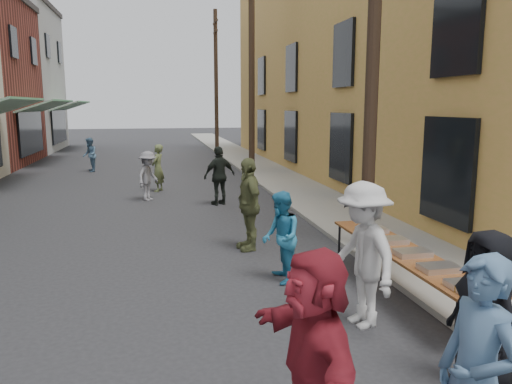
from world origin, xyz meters
name	(u,v)px	position (x,y,z in m)	size (l,w,h in m)	color
ground	(151,335)	(0.00, 0.00, 0.00)	(120.00, 120.00, 0.00)	#28282B
sidewalk	(267,172)	(5.00, 15.00, 0.05)	(2.20, 60.00, 0.10)	gray
building_ochre	(412,56)	(11.10, 14.00, 5.00)	(10.00, 28.00, 10.00)	#BA9942
utility_pole_near	(374,21)	(4.30, 3.00, 4.50)	(0.26, 0.26, 9.00)	#2D2116
utility_pole_mid	(252,68)	(4.30, 15.00, 4.50)	(0.26, 0.26, 9.00)	#2D2116
utility_pole_far	(216,81)	(4.30, 27.00, 4.50)	(0.26, 0.26, 9.00)	#2D2116
serving_table	(402,252)	(3.80, 0.57, 0.71)	(0.70, 4.00, 0.75)	#602916
catering_tray_sausage	(469,285)	(3.80, -1.08, 0.79)	(0.50, 0.33, 0.08)	maroon
catering_tray_foil_b	(439,268)	(3.80, -0.43, 0.79)	(0.50, 0.33, 0.08)	#B2B2B7
catering_tray_buns	(412,253)	(3.80, 0.27, 0.79)	(0.50, 0.33, 0.08)	tan
catering_tray_foil_d	(390,240)	(3.80, 0.97, 0.79)	(0.50, 0.33, 0.08)	#B2B2B7
catering_tray_buns_end	(372,230)	(3.80, 1.67, 0.79)	(0.50, 0.33, 0.08)	tan
condiment_jar_a	(468,295)	(3.58, -1.38, 0.79)	(0.07, 0.07, 0.08)	#A57F26
condiment_jar_b	(462,292)	(3.58, -1.28, 0.79)	(0.07, 0.07, 0.08)	#A57F26
condiment_jar_c	(457,289)	(3.58, -1.18, 0.79)	(0.07, 0.07, 0.08)	#A57F26
cup_stack	(497,289)	(4.00, -1.33, 0.81)	(0.08, 0.08, 0.12)	tan
guest_front_a	(485,310)	(3.40, -1.93, 0.85)	(0.83, 0.54, 1.71)	black
guest_front_b	(477,381)	(2.36, -3.25, 0.95)	(0.69, 0.46, 1.90)	#48698C
guest_front_c	(281,237)	(2.14, 1.58, 0.77)	(0.75, 0.58, 1.54)	teal
guest_front_d	(363,255)	(2.78, -0.26, 0.98)	(1.27, 0.73, 1.96)	silver
guest_front_e	(248,204)	(1.97, 3.59, 0.95)	(1.11, 0.46, 1.90)	#62693C
guest_queue_back	(314,358)	(1.32, -2.64, 0.92)	(1.71, 0.54, 1.84)	maroon
passerby_left	(148,176)	(-0.08, 9.48, 0.77)	(0.99, 0.57, 1.54)	gray
passerby_mid	(220,176)	(2.01, 8.36, 0.87)	(1.03, 0.43, 1.75)	black
passerby_right	(158,168)	(0.24, 11.12, 0.81)	(0.59, 0.39, 1.62)	#5D693D
passerby_far	(90,155)	(-2.67, 16.97, 0.76)	(0.74, 0.58, 1.52)	#4F7598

